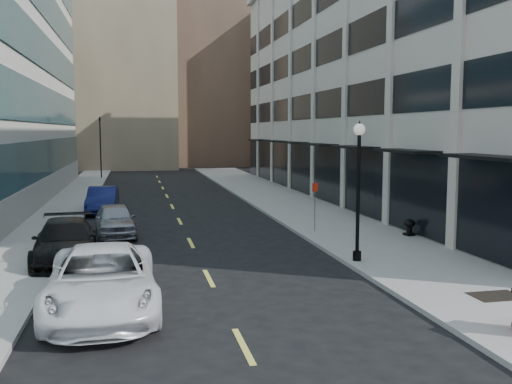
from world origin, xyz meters
name	(u,v)px	position (x,y,z in m)	size (l,w,h in m)	color
sidewalk_right	(315,215)	(7.50, 20.00, 0.07)	(5.00, 80.00, 0.15)	gray
sidewalk_left	(51,224)	(-6.50, 20.00, 0.07)	(3.00, 80.00, 0.15)	gray
building_right	(415,70)	(16.94, 26.99, 8.99)	(15.30, 46.50, 18.25)	#B4A999
skyline_tan_near	(119,60)	(-4.00, 68.00, 14.00)	(14.00, 18.00, 28.00)	#948160
skyline_brown	(206,44)	(8.00, 72.00, 17.00)	(12.00, 16.00, 34.00)	brown
skyline_tan_far	(50,88)	(-14.00, 78.00, 11.00)	(12.00, 14.00, 22.00)	#948160
skyline_stone	(285,92)	(18.00, 66.00, 10.00)	(10.00, 14.00, 20.00)	#B4A999
grate_far	(496,296)	(7.60, 3.80, 0.15)	(1.40, 1.00, 0.01)	black
road_centerline	(185,231)	(0.00, 17.00, 0.01)	(0.15, 68.20, 0.01)	#D8CC4C
traffic_signal	(100,121)	(-5.50, 48.00, 5.72)	(0.66, 0.66, 6.98)	black
car_white_van	(102,281)	(-3.20, 5.14, 0.85)	(2.83, 6.14, 1.71)	white
car_black_pickup	(65,242)	(-4.80, 11.24, 0.78)	(2.18, 5.36, 1.56)	black
car_silver_sedan	(115,220)	(-3.20, 16.43, 0.73)	(1.73, 4.31, 1.47)	gray
car_blue_sedan	(103,200)	(-4.14, 24.06, 0.76)	(1.61, 4.61, 1.52)	#14194D
lamppost	(358,179)	(5.45, 8.78, 3.09)	(0.42, 0.42, 5.00)	black
sign_post	(315,198)	(5.80, 14.79, 1.70)	(0.28, 0.09, 2.41)	slate
urn_planter	(409,226)	(9.60, 12.93, 0.60)	(0.53, 0.53, 0.73)	black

